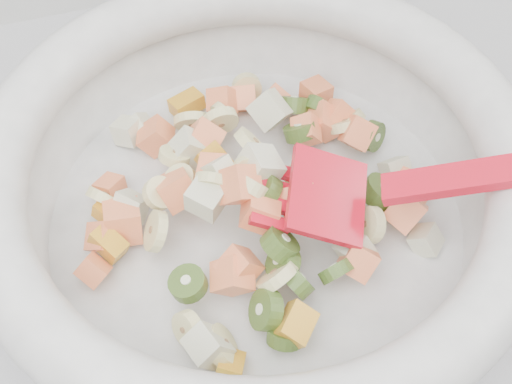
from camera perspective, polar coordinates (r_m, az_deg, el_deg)
name	(u,v)px	position (r m, az deg, el deg)	size (l,w,h in m)	color
mixing_bowl	(257,184)	(0.47, 0.05, 0.67)	(0.43, 0.37, 0.15)	silver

